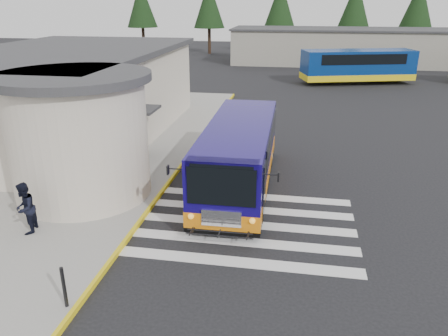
% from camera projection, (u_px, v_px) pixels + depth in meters
% --- Properties ---
extents(ground, '(140.00, 140.00, 0.00)m').
position_uv_depth(ground, '(257.00, 215.00, 16.16)').
color(ground, black).
rests_on(ground, ground).
extents(sidewalk, '(10.00, 34.00, 0.15)m').
position_uv_depth(sidewalk, '(81.00, 162.00, 21.23)').
color(sidewalk, gray).
rests_on(sidewalk, ground).
extents(curb_strip, '(0.12, 34.00, 0.16)m').
position_uv_depth(curb_strip, '(180.00, 168.00, 20.44)').
color(curb_strip, yellow).
rests_on(curb_strip, ground).
extents(station_building, '(12.70, 18.70, 4.80)m').
position_uv_depth(station_building, '(69.00, 97.00, 23.29)').
color(station_building, beige).
rests_on(station_building, ground).
extents(crosswalk, '(8.00, 5.35, 0.01)m').
position_uv_depth(crosswalk, '(241.00, 224.00, 15.50)').
color(crosswalk, silver).
rests_on(crosswalk, ground).
extents(depot_building, '(26.40, 8.40, 4.20)m').
position_uv_depth(depot_building, '(341.00, 46.00, 53.04)').
color(depot_building, gray).
rests_on(depot_building, ground).
extents(tree_line, '(58.40, 4.40, 10.00)m').
position_uv_depth(tree_line, '(342.00, 5.00, 58.66)').
color(tree_line, black).
rests_on(tree_line, ground).
extents(transit_bus, '(3.57, 9.85, 2.77)m').
position_uv_depth(transit_bus, '(239.00, 158.00, 18.06)').
color(transit_bus, '#130862').
rests_on(transit_bus, ground).
extents(pedestrian_a, '(0.53, 0.70, 1.72)m').
position_uv_depth(pedestrian_a, '(79.00, 189.00, 15.85)').
color(pedestrian_a, black).
rests_on(pedestrian_a, sidewalk).
extents(pedestrian_b, '(0.85, 0.99, 1.77)m').
position_uv_depth(pedestrian_b, '(25.00, 208.00, 14.37)').
color(pedestrian_b, black).
rests_on(pedestrian_b, sidewalk).
extents(bollard, '(0.09, 0.09, 1.15)m').
position_uv_depth(bollard, '(64.00, 287.00, 10.93)').
color(bollard, black).
rests_on(bollard, sidewalk).
extents(far_bus_a, '(10.68, 5.61, 2.65)m').
position_uv_depth(far_bus_a, '(358.00, 65.00, 40.74)').
color(far_bus_a, navy).
rests_on(far_bus_a, ground).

